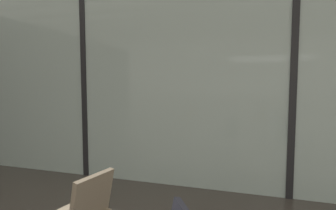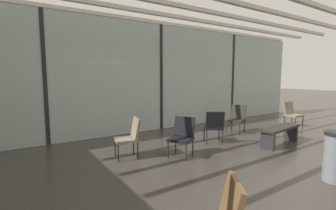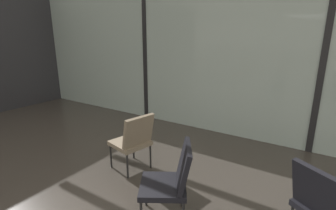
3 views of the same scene
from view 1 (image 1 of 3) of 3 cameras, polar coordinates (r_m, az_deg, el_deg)
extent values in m
cube|color=#A3B7B2|center=(4.35, 24.87, 4.39)|extent=(14.00, 0.08, 3.47)
cube|color=black|center=(5.21, -17.04, 4.59)|extent=(0.10, 0.12, 3.47)
cube|color=black|center=(4.35, 24.87, 4.39)|extent=(0.10, 0.12, 3.47)
ellipsoid|color=silver|center=(10.44, 26.93, 6.04)|extent=(13.71, 4.14, 4.14)
sphere|color=#9D9DA0|center=(11.25, -6.82, 6.38)|extent=(2.27, 2.27, 2.27)
sphere|color=black|center=(8.65, 3.62, 8.98)|extent=(0.28, 0.28, 0.28)
sphere|color=black|center=(8.48, 9.61, 9.01)|extent=(0.28, 0.28, 0.28)
sphere|color=black|center=(8.41, 15.77, 8.94)|extent=(0.28, 0.28, 0.28)
sphere|color=black|center=(8.44, 21.97, 8.77)|extent=(0.28, 0.28, 0.28)
sphere|color=black|center=(8.56, 28.05, 8.50)|extent=(0.28, 0.28, 0.28)
cube|color=#7F705B|center=(2.80, -15.70, -18.06)|extent=(0.24, 0.50, 0.44)
camera|label=2|loc=(4.54, -107.71, -0.77)|focal=25.77mm
camera|label=3|loc=(0.80, 134.58, 12.61)|focal=26.83mm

